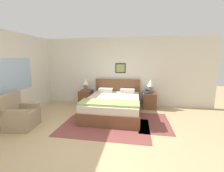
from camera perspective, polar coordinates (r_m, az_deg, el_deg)
ground_plane at (r=3.59m, az=-8.69°, el=-19.86°), size 16.00×16.00×0.00m
wall_back at (r=5.93m, az=-0.35°, el=5.43°), size 7.68×0.09×2.60m
wall_left at (r=5.72m, az=-30.64°, el=3.84°), size 0.08×5.25×2.60m
area_rug_main at (r=4.15m, az=-3.01°, el=-15.35°), size 2.38×1.42×0.01m
area_rug_bedside at (r=4.58m, az=15.59°, el=-13.20°), size 0.87×1.50×0.01m
bed at (r=4.96m, az=0.43°, el=-7.32°), size 1.72×2.16×1.02m
armchair at (r=4.67m, az=-31.53°, el=-9.81°), size 0.74×0.78×0.92m
nightstand_near_window at (r=6.02m, az=-9.90°, el=-4.41°), size 0.47×0.52×0.58m
nightstand_by_door at (r=5.72m, az=14.01°, el=-5.37°), size 0.47×0.52×0.58m
table_lamp_near_window at (r=5.90m, az=-10.05°, el=1.21°), size 0.24×0.24×0.49m
table_lamp_by_door at (r=5.59m, az=14.48°, el=0.55°), size 0.24×0.24×0.49m
book_thick_bottom at (r=5.59m, az=13.10°, el=-2.43°), size 0.24×0.27×0.04m
book_hardcover_middle at (r=5.58m, az=13.12°, el=-2.12°), size 0.18×0.23×0.03m
book_novel_upper at (r=5.57m, az=13.13°, el=-1.82°), size 0.20×0.25×0.03m
book_slim_near_top at (r=5.57m, az=13.15°, el=-1.44°), size 0.15×0.23×0.04m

